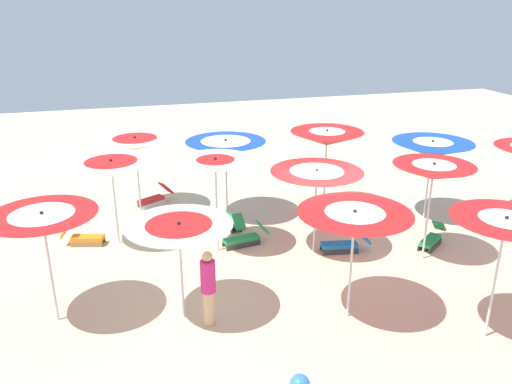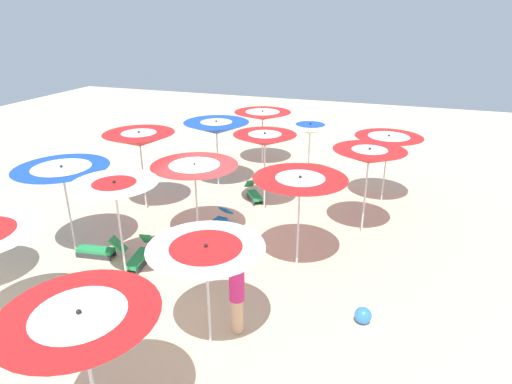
{
  "view_description": "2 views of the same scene",
  "coord_description": "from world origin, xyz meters",
  "px_view_note": "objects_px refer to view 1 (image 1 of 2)",
  "views": [
    {
      "loc": [
        -4.95,
        -10.76,
        6.14
      ],
      "look_at": [
        -1.33,
        2.17,
        1.09
      ],
      "focal_mm": 36.21,
      "sensor_mm": 36.0,
      "label": 1
    },
    {
      "loc": [
        -10.0,
        -4.69,
        5.89
      ],
      "look_at": [
        0.11,
        -1.19,
        1.47
      ],
      "focal_mm": 30.84,
      "sensor_mm": 36.0,
      "label": 2
    }
  ],
  "objects_px": {
    "lounger_3": "(84,237)",
    "beach_umbrella_9": "(112,168)",
    "beach_umbrella_6": "(433,172)",
    "beachgoer_0": "(208,287)",
    "lounger_1": "(244,238)",
    "lounger_2": "(432,239)",
    "lounger_5": "(343,245)",
    "beach_umbrella_2": "(327,138)",
    "beach_umbrella_11": "(505,229)",
    "beach_umbrella_1": "(432,149)",
    "beach_ball": "(300,384)",
    "beach_umbrella_3": "(226,146)",
    "beach_umbrella_4": "(135,144)",
    "beach_umbrella_14": "(43,222)",
    "lounger_0": "(154,198)",
    "beach_umbrella_13": "(179,232)",
    "lounger_4": "(232,221)",
    "beach_umbrella_7": "(316,179)",
    "beach_umbrella_8": "(215,166)",
    "beach_umbrella_12": "(354,222)"
  },
  "relations": [
    {
      "from": "beach_umbrella_9",
      "to": "lounger_2",
      "type": "bearing_deg",
      "value": -16.83
    },
    {
      "from": "beach_umbrella_2",
      "to": "beach_umbrella_11",
      "type": "distance_m",
      "value": 6.76
    },
    {
      "from": "beach_umbrella_14",
      "to": "lounger_3",
      "type": "height_order",
      "value": "beach_umbrella_14"
    },
    {
      "from": "lounger_4",
      "to": "beach_ball",
      "type": "distance_m",
      "value": 6.73
    },
    {
      "from": "beach_umbrella_6",
      "to": "beach_umbrella_8",
      "type": "relative_size",
      "value": 1.01
    },
    {
      "from": "lounger_0",
      "to": "beach_ball",
      "type": "xyz_separation_m",
      "value": [
        1.56,
        -9.1,
        -0.04
      ]
    },
    {
      "from": "lounger_4",
      "to": "beachgoer_0",
      "type": "height_order",
      "value": "beachgoer_0"
    },
    {
      "from": "beach_umbrella_1",
      "to": "beachgoer_0",
      "type": "distance_m",
      "value": 8.09
    },
    {
      "from": "beach_umbrella_9",
      "to": "beach_umbrella_13",
      "type": "xyz_separation_m",
      "value": [
        1.18,
        -3.89,
        -0.17
      ]
    },
    {
      "from": "lounger_0",
      "to": "beach_umbrella_6",
      "type": "bearing_deg",
      "value": 108.5
    },
    {
      "from": "beach_umbrella_9",
      "to": "beach_umbrella_12",
      "type": "height_order",
      "value": "beach_umbrella_12"
    },
    {
      "from": "beach_umbrella_11",
      "to": "beach_umbrella_12",
      "type": "relative_size",
      "value": 1.06
    },
    {
      "from": "lounger_0",
      "to": "beachgoer_0",
      "type": "xyz_separation_m",
      "value": [
        0.49,
        -6.79,
        0.63
      ]
    },
    {
      "from": "beach_umbrella_7",
      "to": "beach_umbrella_9",
      "type": "xyz_separation_m",
      "value": [
        -4.83,
        1.86,
        0.11
      ]
    },
    {
      "from": "beach_umbrella_14",
      "to": "lounger_0",
      "type": "bearing_deg",
      "value": 67.1
    },
    {
      "from": "beach_umbrella_4",
      "to": "beach_umbrella_11",
      "type": "bearing_deg",
      "value": -53.88
    },
    {
      "from": "lounger_0",
      "to": "beach_umbrella_2",
      "type": "bearing_deg",
      "value": 129.49
    },
    {
      "from": "beach_umbrella_3",
      "to": "lounger_1",
      "type": "bearing_deg",
      "value": -89.0
    },
    {
      "from": "beach_umbrella_4",
      "to": "beach_umbrella_13",
      "type": "bearing_deg",
      "value": -85.54
    },
    {
      "from": "beach_umbrella_3",
      "to": "beach_umbrella_4",
      "type": "height_order",
      "value": "beach_umbrella_3"
    },
    {
      "from": "beach_umbrella_4",
      "to": "beach_ball",
      "type": "height_order",
      "value": "beach_umbrella_4"
    },
    {
      "from": "beach_umbrella_9",
      "to": "beachgoer_0",
      "type": "height_order",
      "value": "beach_umbrella_9"
    },
    {
      "from": "lounger_3",
      "to": "beach_umbrella_9",
      "type": "bearing_deg",
      "value": 6.27
    },
    {
      "from": "beach_umbrella_9",
      "to": "beachgoer_0",
      "type": "distance_m",
      "value": 4.75
    },
    {
      "from": "beach_umbrella_2",
      "to": "beachgoer_0",
      "type": "xyz_separation_m",
      "value": [
        -4.5,
        -4.91,
        -1.45
      ]
    },
    {
      "from": "beachgoer_0",
      "to": "lounger_0",
      "type": "bearing_deg",
      "value": -57.97
    },
    {
      "from": "beach_umbrella_6",
      "to": "beachgoer_0",
      "type": "bearing_deg",
      "value": -167.11
    },
    {
      "from": "lounger_1",
      "to": "beach_umbrella_9",
      "type": "bearing_deg",
      "value": -27.07
    },
    {
      "from": "beach_umbrella_2",
      "to": "lounger_2",
      "type": "height_order",
      "value": "beach_umbrella_2"
    },
    {
      "from": "beach_ball",
      "to": "lounger_0",
      "type": "bearing_deg",
      "value": 99.73
    },
    {
      "from": "beach_umbrella_1",
      "to": "beach_ball",
      "type": "xyz_separation_m",
      "value": [
        -6.08,
        -5.86,
        -1.96
      ]
    },
    {
      "from": "beachgoer_0",
      "to": "beach_umbrella_1",
      "type": "bearing_deg",
      "value": -125.74
    },
    {
      "from": "beach_umbrella_14",
      "to": "lounger_3",
      "type": "relative_size",
      "value": 2.09
    },
    {
      "from": "beach_umbrella_14",
      "to": "lounger_2",
      "type": "xyz_separation_m",
      "value": [
        9.25,
        0.9,
        -1.98
      ]
    },
    {
      "from": "beachgoer_0",
      "to": "beach_ball",
      "type": "xyz_separation_m",
      "value": [
        1.07,
        -2.32,
        -0.67
      ]
    },
    {
      "from": "beach_umbrella_4",
      "to": "lounger_1",
      "type": "distance_m",
      "value": 4.46
    },
    {
      "from": "beach_umbrella_3",
      "to": "beach_umbrella_6",
      "type": "relative_size",
      "value": 0.95
    },
    {
      "from": "lounger_2",
      "to": "lounger_5",
      "type": "height_order",
      "value": "lounger_2"
    },
    {
      "from": "beach_umbrella_1",
      "to": "beach_umbrella_14",
      "type": "distance_m",
      "value": 10.43
    },
    {
      "from": "beach_umbrella_8",
      "to": "lounger_0",
      "type": "bearing_deg",
      "value": 109.68
    },
    {
      "from": "beach_umbrella_8",
      "to": "lounger_1",
      "type": "relative_size",
      "value": 1.96
    },
    {
      "from": "beach_umbrella_7",
      "to": "beach_umbrella_12",
      "type": "bearing_deg",
      "value": -97.86
    },
    {
      "from": "beach_umbrella_9",
      "to": "lounger_2",
      "type": "xyz_separation_m",
      "value": [
        7.95,
        -2.4,
        -1.9
      ]
    },
    {
      "from": "lounger_4",
      "to": "beach_umbrella_9",
      "type": "bearing_deg",
      "value": 84.4
    },
    {
      "from": "beach_umbrella_6",
      "to": "beach_umbrella_12",
      "type": "distance_m",
      "value": 3.42
    },
    {
      "from": "beach_umbrella_2",
      "to": "beach_umbrella_4",
      "type": "xyz_separation_m",
      "value": [
        -5.44,
        1.49,
        -0.17
      ]
    },
    {
      "from": "beach_umbrella_14",
      "to": "lounger_2",
      "type": "bearing_deg",
      "value": 5.55
    },
    {
      "from": "beach_umbrella_1",
      "to": "beach_umbrella_13",
      "type": "relative_size",
      "value": 1.12
    },
    {
      "from": "beach_umbrella_1",
      "to": "beach_umbrella_3",
      "type": "bearing_deg",
      "value": 163.72
    },
    {
      "from": "lounger_2",
      "to": "beach_ball",
      "type": "distance_m",
      "value": 6.7
    }
  ]
}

